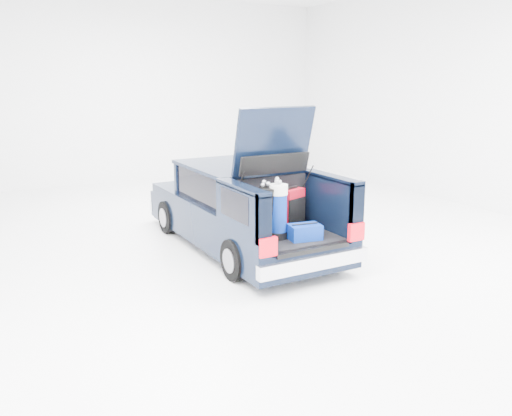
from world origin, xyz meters
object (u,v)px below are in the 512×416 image
red_suitcase (292,208)px  black_golf_bag (265,213)px  car (239,208)px  blue_duffel (305,232)px  blue_golf_bag (278,211)px

red_suitcase → black_golf_bag: black_golf_bag is taller
car → blue_duffel: car is taller
black_golf_bag → car: bearing=75.7°
black_golf_bag → blue_golf_bag: (0.18, -0.07, 0.02)m
blue_golf_bag → blue_duffel: size_ratio=1.80×
blue_golf_bag → car: bearing=70.5°
red_suitcase → blue_golf_bag: 0.68m
blue_golf_bag → blue_duffel: 0.49m
red_suitcase → black_golf_bag: size_ratio=0.74×
blue_golf_bag → blue_duffel: bearing=-49.3°
red_suitcase → blue_duffel: bearing=-125.4°
car → black_golf_bag: (-0.38, -1.58, 0.31)m
red_suitcase → blue_duffel: size_ratio=1.27×
blue_duffel → red_suitcase: bearing=83.4°
black_golf_bag → red_suitcase: bearing=27.5°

